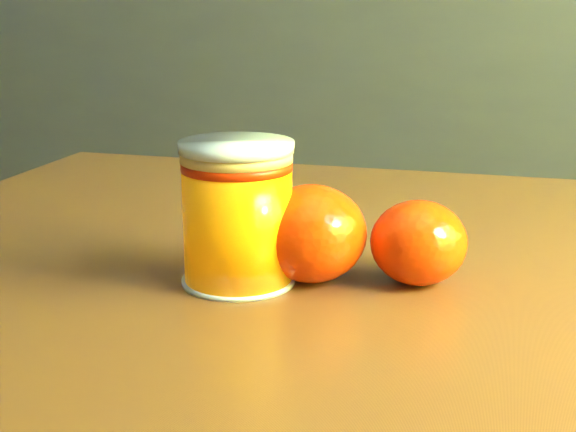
% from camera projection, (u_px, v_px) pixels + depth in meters
% --- Properties ---
extents(kitchen_counter, '(3.15, 0.60, 0.90)m').
position_uv_depth(kitchen_counter, '(305.00, 169.00, 2.18)').
color(kitchen_counter, '#46464B').
rests_on(kitchen_counter, ground).
extents(table, '(1.07, 0.83, 0.73)m').
position_uv_depth(table, '(490.00, 422.00, 0.53)').
color(table, brown).
rests_on(table, ground).
extents(juice_glass, '(0.07, 0.07, 0.09)m').
position_uv_depth(juice_glass, '(238.00, 214.00, 0.51)').
color(juice_glass, orange).
rests_on(juice_glass, table).
extents(orange_front, '(0.08, 0.08, 0.06)m').
position_uv_depth(orange_front, '(311.00, 233.00, 0.51)').
color(orange_front, '#FA3905').
rests_on(orange_front, table).
extents(orange_back, '(0.08, 0.08, 0.05)m').
position_uv_depth(orange_back, '(419.00, 243.00, 0.51)').
color(orange_back, '#FA3905').
rests_on(orange_back, table).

